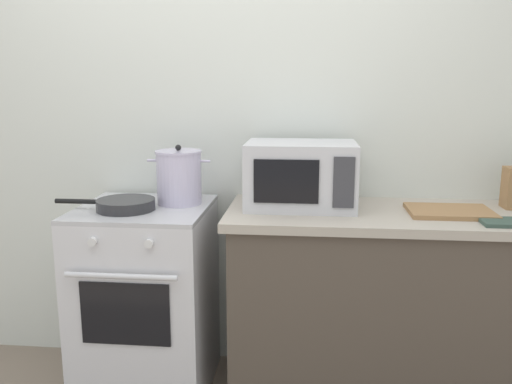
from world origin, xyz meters
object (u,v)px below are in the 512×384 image
object	(u,v)px
stove	(147,299)
stock_pot	(179,177)
cutting_board	(450,212)
oven_mitt	(504,222)
microwave	(301,175)
frying_pan	(125,205)

from	to	relation	value
stove	stock_pot	bearing A→B (deg)	28.57
cutting_board	oven_mitt	bearing A→B (deg)	-42.71
stove	cutting_board	world-z (taller)	cutting_board
cutting_board	oven_mitt	size ratio (longest dim) A/B	2.00
stock_pot	stove	bearing A→B (deg)	-151.43
stove	oven_mitt	bearing A→B (deg)	-5.81
stove	oven_mitt	distance (m)	1.64
stove	microwave	xyz separation A→B (m)	(0.73, 0.08, 0.61)
frying_pan	cutting_board	bearing A→B (deg)	2.98
stove	cutting_board	distance (m)	1.46
frying_pan	microwave	size ratio (longest dim) A/B	0.93
stock_pot	microwave	size ratio (longest dim) A/B	0.60
stove	oven_mitt	world-z (taller)	oven_mitt
stock_pot	oven_mitt	bearing A→B (deg)	-9.80
microwave	stock_pot	bearing A→B (deg)	179.52
frying_pan	microwave	bearing A→B (deg)	10.97
stock_pot	cutting_board	world-z (taller)	stock_pot
cutting_board	frying_pan	bearing A→B (deg)	-177.02
cutting_board	oven_mitt	world-z (taller)	cutting_board
stock_pot	microwave	bearing A→B (deg)	-0.48
microwave	oven_mitt	xyz separation A→B (m)	(0.83, -0.24, -0.14)
frying_pan	stock_pot	bearing A→B (deg)	36.25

